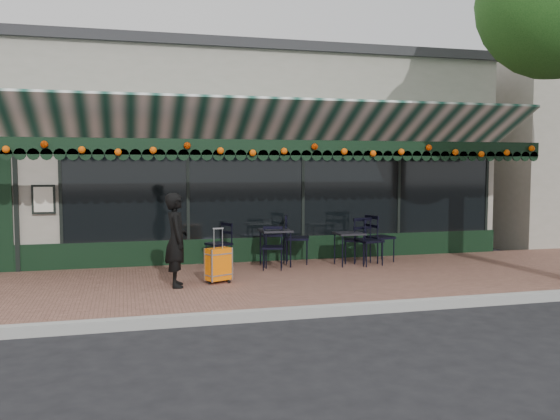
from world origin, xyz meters
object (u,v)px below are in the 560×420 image
object	(u,v)px
suitcase	(218,265)
chair_b_left	(219,244)
cafe_table_a	(349,236)
chair_a_left	(355,240)
chair_a_right	(380,238)
chair_a_front	(369,241)
cafe_table_b	(275,233)
chair_b_front	(273,248)
chair_b_right	(297,239)
woman	(176,240)

from	to	relation	value
suitcase	chair_b_left	bearing A→B (deg)	56.38
cafe_table_a	suitcase	bearing A→B (deg)	-158.38
chair_a_left	chair_a_right	size ratio (longest dim) A/B	0.93
chair_a_right	cafe_table_a	bearing A→B (deg)	96.59
suitcase	chair_a_left	size ratio (longest dim) A/B	1.01
cafe_table_a	chair_a_front	distance (m)	0.41
chair_a_front	cafe_table_b	bearing A→B (deg)	154.96
chair_b_front	chair_b_left	bearing A→B (deg)	163.24
chair_a_left	chair_b_left	size ratio (longest dim) A/B	1.06
cafe_table_b	chair_b_right	size ratio (longest dim) A/B	0.72
woman	chair_a_right	distance (m)	4.55
woman	chair_a_front	distance (m)	4.06
woman	cafe_table_a	distance (m)	3.72
cafe_table_b	chair_a_right	bearing A→B (deg)	-0.64
suitcase	chair_a_front	world-z (taller)	chair_a_front
chair_a_left	chair_b_left	distance (m)	2.76
chair_b_left	suitcase	bearing A→B (deg)	-32.27
woman	chair_b_right	size ratio (longest dim) A/B	1.54
chair_a_left	chair_b_right	bearing A→B (deg)	-82.39
cafe_table_a	chair_a_left	bearing A→B (deg)	47.74
suitcase	chair_b_right	size ratio (longest dim) A/B	0.93
chair_a_right	chair_b_front	xyz separation A→B (m)	(-2.37, -0.33, -0.08)
suitcase	cafe_table_b	xyz separation A→B (m)	(1.35, 1.40, 0.34)
suitcase	cafe_table_a	distance (m)	3.02
cafe_table_a	chair_a_right	size ratio (longest dim) A/B	0.66
woman	cafe_table_a	bearing A→B (deg)	-70.18
chair_a_right	chair_a_front	xyz separation A→B (m)	(-0.40, -0.35, -0.02)
cafe_table_a	cafe_table_b	bearing A→B (deg)	168.64
chair_a_front	chair_b_front	bearing A→B (deg)	165.87
woman	chair_a_left	world-z (taller)	woman
chair_b_right	chair_b_front	size ratio (longest dim) A/B	1.21
chair_a_right	chair_b_left	distance (m)	3.33
woman	chair_b_left	xyz separation A→B (m)	(0.98, 1.79, -0.34)
chair_b_left	chair_b_right	world-z (taller)	chair_b_right
cafe_table_b	chair_a_left	size ratio (longest dim) A/B	0.79
cafe_table_a	chair_b_left	distance (m)	2.59
chair_b_right	chair_a_right	bearing A→B (deg)	-79.82
chair_b_right	chair_b_left	bearing A→B (deg)	105.83
chair_a_left	chair_b_left	bearing A→B (deg)	-76.33
suitcase	chair_a_front	xyz separation A→B (m)	(3.18, 1.02, 0.17)
cafe_table_b	woman	bearing A→B (deg)	-143.50
suitcase	chair_b_right	world-z (taller)	chair_b_right
chair_a_left	chair_b_right	xyz separation A→B (m)	(-1.15, 0.26, 0.04)
woman	chair_a_right	world-z (taller)	woman
cafe_table_a	chair_a_left	xyz separation A→B (m)	(0.22, 0.24, -0.13)
suitcase	cafe_table_a	bearing A→B (deg)	-2.84
chair_b_front	chair_a_left	bearing A→B (deg)	25.73
cafe_table_b	chair_a_front	xyz separation A→B (m)	(1.83, -0.38, -0.17)
chair_b_front	cafe_table_a	bearing A→B (deg)	18.48
chair_b_front	cafe_table_b	bearing A→B (deg)	84.14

